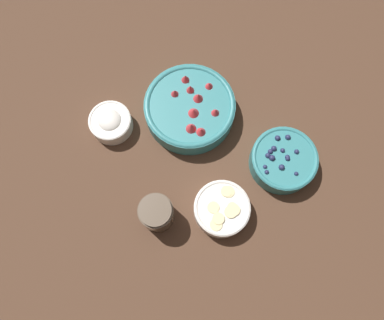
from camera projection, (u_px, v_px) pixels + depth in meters
name	position (u px, v px, depth m)	size (l,w,h in m)	color
ground_plane	(201.00, 161.00, 0.99)	(4.00, 4.00, 0.00)	#4C3323
bowl_strawberries	(190.00, 108.00, 0.99)	(0.24, 0.24, 0.08)	teal
bowl_blueberries	(283.00, 160.00, 0.95)	(0.17, 0.17, 0.06)	teal
bowl_bananas	(222.00, 209.00, 0.92)	(0.14, 0.14, 0.05)	white
bowl_cream	(111.00, 122.00, 0.99)	(0.11, 0.11, 0.06)	white
jar_chocolate	(157.00, 213.00, 0.90)	(0.08, 0.08, 0.10)	brown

